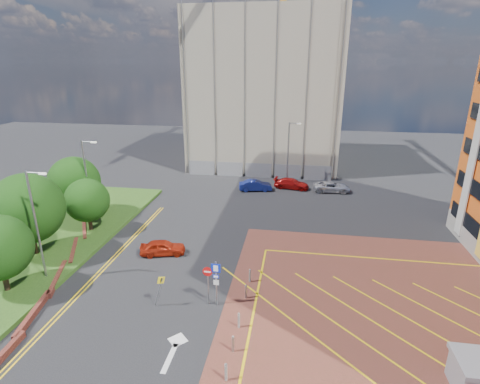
% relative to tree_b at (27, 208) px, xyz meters
% --- Properties ---
extents(ground, '(140.00, 140.00, 0.00)m').
position_rel_tree_b_xyz_m(ground, '(15.50, -5.00, -4.24)').
color(ground, black).
rests_on(ground, ground).
extents(forecourt, '(26.00, 26.00, 0.02)m').
position_rel_tree_b_xyz_m(forecourt, '(29.50, -5.00, -4.23)').
color(forecourt, brown).
rests_on(forecourt, ground).
extents(grass_bed, '(14.00, 32.00, 0.30)m').
position_rel_tree_b_xyz_m(grass_bed, '(-2.50, 1.00, -4.09)').
color(grass_bed, '#244616').
rests_on(grass_bed, ground).
extents(retaining_wall, '(6.06, 20.33, 0.40)m').
position_rel_tree_b_xyz_m(retaining_wall, '(3.70, -3.00, -4.04)').
color(retaining_wall, maroon).
rests_on(retaining_wall, ground).
extents(tree_b, '(5.60, 5.60, 6.74)m').
position_rel_tree_b_xyz_m(tree_b, '(0.00, 0.00, 0.00)').
color(tree_b, '#3D2B1C').
rests_on(tree_b, grass_bed).
extents(tree_c, '(4.00, 4.00, 4.90)m').
position_rel_tree_b_xyz_m(tree_c, '(2.00, 5.00, -1.04)').
color(tree_c, '#3D2B1C').
rests_on(tree_c, grass_bed).
extents(tree_d, '(5.00, 5.00, 6.08)m').
position_rel_tree_b_xyz_m(tree_d, '(-1.00, 8.00, -0.37)').
color(tree_d, '#3D2B1C').
rests_on(tree_d, grass_bed).
extents(lamp_left_near, '(1.53, 0.16, 8.00)m').
position_rel_tree_b_xyz_m(lamp_left_near, '(3.08, -3.00, 0.42)').
color(lamp_left_near, '#9EA0A8').
rests_on(lamp_left_near, grass_bed).
extents(lamp_left_far, '(1.53, 0.16, 8.00)m').
position_rel_tree_b_xyz_m(lamp_left_far, '(1.08, 7.00, 0.42)').
color(lamp_left_far, '#9EA0A8').
rests_on(lamp_left_far, grass_bed).
extents(lamp_back, '(1.53, 0.16, 8.00)m').
position_rel_tree_b_xyz_m(lamp_back, '(19.58, 23.00, 0.12)').
color(lamp_back, '#9EA0A8').
rests_on(lamp_back, ground).
extents(sign_cluster, '(1.17, 0.12, 3.20)m').
position_rel_tree_b_xyz_m(sign_cluster, '(15.80, -4.02, -2.28)').
color(sign_cluster, '#9EA0A8').
rests_on(sign_cluster, ground).
extents(warning_sign, '(0.79, 0.42, 2.25)m').
position_rel_tree_b_xyz_m(warning_sign, '(12.45, -4.75, -2.81)').
color(warning_sign, '#9EA0A8').
rests_on(warning_sign, ground).
extents(bollard_row, '(0.14, 11.14, 0.90)m').
position_rel_tree_b_xyz_m(bollard_row, '(17.80, -6.67, -3.77)').
color(bollard_row, '#9EA0A8').
rests_on(bollard_row, forecourt).
extents(construction_building, '(21.20, 19.20, 22.00)m').
position_rel_tree_b_xyz_m(construction_building, '(15.50, 35.00, 6.76)').
color(construction_building, '#AEA18F').
rests_on(construction_building, ground).
extents(construction_fence, '(21.60, 0.06, 2.00)m').
position_rel_tree_b_xyz_m(construction_fence, '(16.50, 25.00, -3.24)').
color(construction_fence, gray).
rests_on(construction_fence, ground).
extents(car_red_left, '(3.93, 2.37, 1.25)m').
position_rel_tree_b_xyz_m(car_red_left, '(10.13, 1.98, -3.61)').
color(car_red_left, '#AB240E').
rests_on(car_red_left, ground).
extents(car_blue_back, '(4.23, 2.16, 1.33)m').
position_rel_tree_b_xyz_m(car_blue_back, '(15.77, 19.35, -3.57)').
color(car_blue_back, navy).
rests_on(car_blue_back, ground).
extents(car_red_back, '(4.59, 2.46, 1.26)m').
position_rel_tree_b_xyz_m(car_red_back, '(20.17, 20.89, -3.60)').
color(car_red_back, '#A80F0E').
rests_on(car_red_back, ground).
extents(car_silver_back, '(4.60, 2.36, 1.24)m').
position_rel_tree_b_xyz_m(car_silver_back, '(25.07, 20.40, -3.61)').
color(car_silver_back, silver).
rests_on(car_silver_back, ground).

